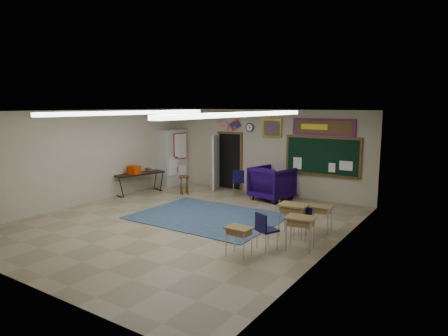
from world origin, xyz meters
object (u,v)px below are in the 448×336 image
Objects in this scene: student_desk_front_right at (320,217)px; wooden_stool at (184,185)px; wingback_armchair at (272,183)px; folding_table at (139,182)px; student_desk_front_left at (293,218)px.

student_desk_front_right is 1.00× the size of wooden_stool.
student_desk_front_right is at bearing -14.40° from wooden_stool.
folding_table is at bearing 34.50° from wingback_armchair.
student_desk_front_left is 0.84m from student_desk_front_right.
wingback_armchair is 3.56m from student_desk_front_right.
wooden_stool is at bearing 31.14° from wingback_armchair.
student_desk_front_left is 5.56m from wooden_stool.
student_desk_front_right is (2.59, -2.45, -0.19)m from wingback_armchair.
student_desk_front_right is 7.02m from folding_table.
wingback_armchair is 0.64× the size of folding_table.
student_desk_front_right is at bearing 148.74° from wingback_armchair.
folding_table is (-6.99, 0.63, 0.04)m from student_desk_front_right.
wooden_stool reaches higher than student_desk_front_right.
wooden_stool is at bearing 152.77° from student_desk_front_left.
student_desk_front_right is (0.42, 0.72, -0.07)m from student_desk_front_left.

